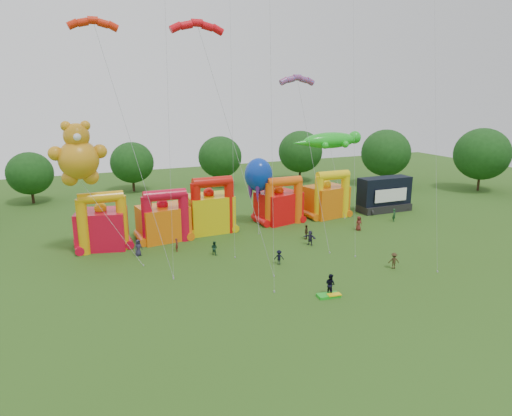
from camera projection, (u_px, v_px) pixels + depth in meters
name	position (u px, v px, depth m)	size (l,w,h in m)	color
ground	(358.00, 322.00, 36.12)	(160.00, 160.00, 0.00)	#2F5317
tree_ring	(345.00, 247.00, 34.65)	(122.51, 124.60, 12.07)	#352314
bouncy_castle_0	(102.00, 226.00, 52.61)	(6.37, 5.59, 6.93)	red
bouncy_castle_1	(164.00, 220.00, 55.70)	(6.18, 5.19, 6.54)	orange
bouncy_castle_2	(210.00, 210.00, 58.88)	(5.75, 4.64, 7.46)	#D7BD0B
bouncy_castle_3	(280.00, 204.00, 63.30)	(6.44, 5.63, 6.62)	red
bouncy_castle_4	(327.00, 199.00, 66.25)	(6.33, 5.42, 6.93)	orange
stage_trailer	(384.00, 195.00, 69.26)	(8.27, 3.33, 5.24)	black
teddy_bear_kite	(102.00, 204.00, 48.27)	(8.14, 8.13, 14.88)	orange
gecko_kite	(334.00, 161.00, 68.18)	(11.80, 8.36, 11.91)	green
octopus_kite	(259.00, 190.00, 61.02)	(3.90, 6.38, 9.22)	#0B32AC
parafoil_kites	(205.00, 154.00, 43.93)	(26.36, 10.95, 24.93)	red
diamond_kites	(285.00, 103.00, 45.33)	(27.46, 18.67, 38.31)	#EB0B3A
folded_kite_bundle	(329.00, 295.00, 40.49)	(2.11, 1.30, 0.31)	green
spectator_0	(138.00, 248.00, 50.50)	(0.91, 0.59, 1.87)	#27233B
spectator_1	(177.00, 245.00, 51.90)	(0.57, 0.37, 1.55)	maroon
spectator_2	(214.00, 248.00, 50.77)	(0.78, 0.61, 1.60)	#153624
spectator_3	(279.00, 257.00, 47.95)	(1.02, 0.59, 1.58)	black
spectator_4	(306.00, 232.00, 56.19)	(1.08, 0.45, 1.83)	#3A2817
spectator_5	(310.00, 238.00, 54.03)	(1.66, 0.53, 1.79)	#2A263F
spectator_6	(359.00, 223.00, 59.73)	(0.94, 0.61, 1.92)	#5B201A
spectator_7	(394.00, 215.00, 63.92)	(0.67, 0.44, 1.83)	#194021
spectator_8	(330.00, 284.00, 40.75)	(0.96, 0.75, 1.97)	black
spectator_9	(394.00, 261.00, 46.83)	(1.10, 0.63, 1.70)	#392A16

